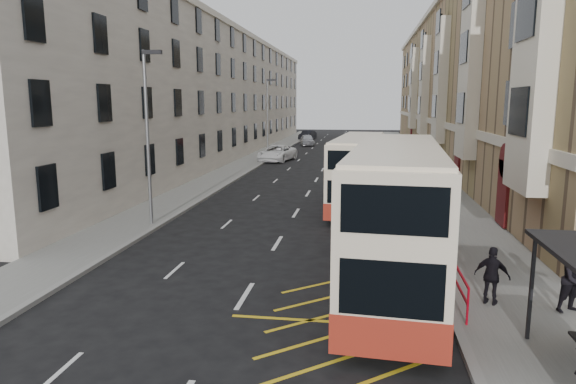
% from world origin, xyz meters
% --- Properties ---
extents(ground, '(200.00, 200.00, 0.00)m').
position_xyz_m(ground, '(0.00, 0.00, 0.00)').
color(ground, black).
rests_on(ground, ground).
extents(pavement_right, '(4.00, 120.00, 0.15)m').
position_xyz_m(pavement_right, '(8.00, 30.00, 0.07)').
color(pavement_right, slate).
rests_on(pavement_right, ground).
extents(pavement_left, '(3.00, 120.00, 0.15)m').
position_xyz_m(pavement_left, '(-7.50, 30.00, 0.07)').
color(pavement_left, slate).
rests_on(pavement_left, ground).
extents(kerb_right, '(0.25, 120.00, 0.15)m').
position_xyz_m(kerb_right, '(6.00, 30.00, 0.07)').
color(kerb_right, gray).
rests_on(kerb_right, ground).
extents(kerb_left, '(0.25, 120.00, 0.15)m').
position_xyz_m(kerb_left, '(-6.00, 30.00, 0.07)').
color(kerb_left, gray).
rests_on(kerb_left, ground).
extents(road_markings, '(10.00, 110.00, 0.01)m').
position_xyz_m(road_markings, '(0.00, 45.00, 0.01)').
color(road_markings, silver).
rests_on(road_markings, ground).
extents(terrace_right, '(10.75, 79.00, 15.25)m').
position_xyz_m(terrace_right, '(14.88, 45.38, 7.52)').
color(terrace_right, '#A4825F').
rests_on(terrace_right, ground).
extents(terrace_left, '(9.18, 79.00, 13.25)m').
position_xyz_m(terrace_left, '(-13.43, 45.50, 6.52)').
color(terrace_left, silver).
rests_on(terrace_left, ground).
extents(guard_railing, '(0.06, 6.56, 1.01)m').
position_xyz_m(guard_railing, '(6.25, 5.75, 0.86)').
color(guard_railing, red).
rests_on(guard_railing, pavement_right).
extents(street_lamp_near, '(0.93, 0.18, 8.00)m').
position_xyz_m(street_lamp_near, '(-6.35, 12.00, 4.64)').
color(street_lamp_near, gray).
rests_on(street_lamp_near, pavement_left).
extents(street_lamp_far, '(0.93, 0.18, 8.00)m').
position_xyz_m(street_lamp_far, '(-6.35, 42.00, 4.64)').
color(street_lamp_far, gray).
rests_on(street_lamp_far, pavement_left).
extents(double_decker_front, '(3.43, 11.55, 4.54)m').
position_xyz_m(double_decker_front, '(4.55, 5.60, 2.31)').
color(double_decker_front, '#FAE6C6').
rests_on(double_decker_front, ground).
extents(double_decker_rear, '(3.12, 10.11, 3.97)m').
position_xyz_m(double_decker_rear, '(3.24, 17.97, 2.02)').
color(double_decker_rear, '#FAE6C6').
rests_on(double_decker_rear, ground).
extents(pedestrian_mid, '(1.11, 1.01, 1.87)m').
position_xyz_m(pedestrian_mid, '(9.30, 3.78, 1.09)').
color(pedestrian_mid, black).
rests_on(pedestrian_mid, pavement_right).
extents(pedestrian_far, '(1.06, 0.80, 1.68)m').
position_xyz_m(pedestrian_far, '(7.19, 4.06, 0.99)').
color(pedestrian_far, black).
rests_on(pedestrian_far, pavement_right).
extents(white_van, '(3.70, 6.13, 1.59)m').
position_xyz_m(white_van, '(-5.05, 39.88, 0.80)').
color(white_van, white).
rests_on(white_van, ground).
extents(car_silver, '(2.62, 4.69, 1.51)m').
position_xyz_m(car_silver, '(-4.11, 58.86, 0.75)').
color(car_silver, '#ABADB4').
rests_on(car_silver, ground).
extents(car_dark, '(2.54, 4.71, 1.47)m').
position_xyz_m(car_dark, '(-5.20, 69.46, 0.74)').
color(car_dark, black).
rests_on(car_dark, ground).
extents(car_red, '(2.30, 4.90, 1.38)m').
position_xyz_m(car_red, '(3.05, 58.41, 0.69)').
color(car_red, maroon).
rests_on(car_red, ground).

